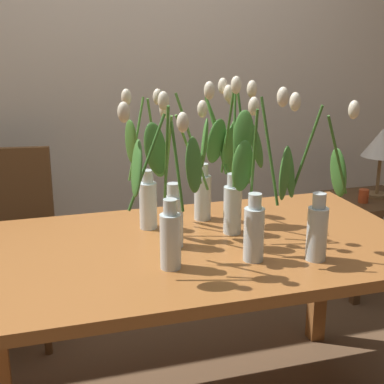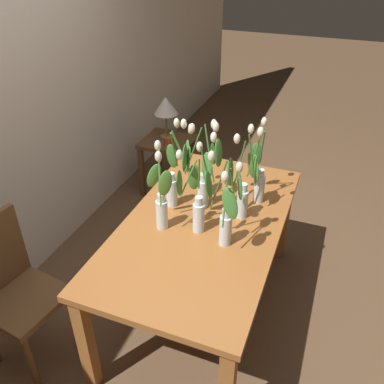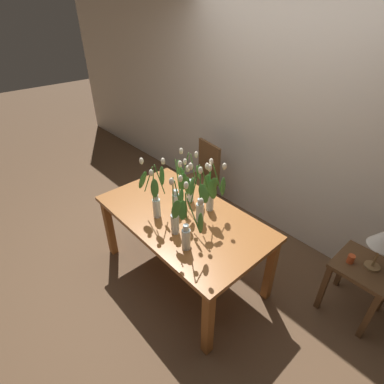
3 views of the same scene
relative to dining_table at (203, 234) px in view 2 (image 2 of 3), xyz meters
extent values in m
plane|color=brown|center=(0.00, 0.00, -0.65)|extent=(18.00, 18.00, 0.00)
cube|color=#A3602D|center=(0.00, 0.00, 0.07)|extent=(1.60, 0.90, 0.04)
cube|color=#A3602D|center=(0.74, -0.39, -0.30)|extent=(0.07, 0.07, 0.70)
cube|color=#A3602D|center=(-0.74, 0.39, -0.30)|extent=(0.07, 0.07, 0.70)
cube|color=#A3602D|center=(0.74, 0.39, -0.30)|extent=(0.07, 0.07, 0.70)
cylinder|color=silver|center=(0.16, 0.06, 0.18)|extent=(0.07, 0.07, 0.18)
cylinder|color=silver|center=(0.16, 0.06, 0.30)|extent=(0.04, 0.04, 0.05)
cylinder|color=silver|center=(0.16, 0.06, 0.15)|extent=(0.06, 0.06, 0.11)
cylinder|color=#3D752D|center=(0.16, 0.13, 0.46)|extent=(0.01, 0.11, 0.32)
ellipsoid|color=#F2E5C6|center=(0.16, 0.18, 0.63)|extent=(0.04, 0.04, 0.06)
ellipsoid|color=#427F33|center=(0.13, 0.17, 0.42)|extent=(0.11, 0.03, 0.18)
cylinder|color=#3D752D|center=(0.19, 0.04, 0.46)|extent=(0.05, 0.05, 0.34)
ellipsoid|color=#F2E5C6|center=(0.20, 0.02, 0.63)|extent=(0.04, 0.04, 0.06)
ellipsoid|color=#427F33|center=(0.23, 0.03, 0.43)|extent=(0.11, 0.08, 0.18)
cylinder|color=#3D752D|center=(0.14, 0.02, 0.47)|extent=(0.03, 0.08, 0.35)
ellipsoid|color=#F2E5C6|center=(0.13, -0.02, 0.65)|extent=(0.04, 0.04, 0.06)
ellipsoid|color=#427F33|center=(0.16, -0.03, 0.48)|extent=(0.09, 0.06, 0.18)
cylinder|color=silver|center=(-0.13, 0.21, 0.18)|extent=(0.07, 0.07, 0.18)
cylinder|color=silver|center=(-0.13, 0.21, 0.30)|extent=(0.04, 0.04, 0.05)
cylinder|color=silver|center=(-0.13, 0.21, 0.15)|extent=(0.06, 0.06, 0.11)
cylinder|color=#56933D|center=(-0.17, 0.19, 0.44)|extent=(0.07, 0.04, 0.30)
ellipsoid|color=#F2E5C6|center=(-0.21, 0.17, 0.60)|extent=(0.04, 0.04, 0.06)
ellipsoid|color=#4C8E38|center=(-0.20, 0.15, 0.44)|extent=(0.06, 0.11, 0.18)
cylinder|color=#56933D|center=(-0.10, 0.22, 0.44)|extent=(0.05, 0.03, 0.30)
ellipsoid|color=#F2E5C6|center=(-0.08, 0.24, 0.59)|extent=(0.04, 0.04, 0.06)
ellipsoid|color=#4C8E38|center=(-0.08, 0.27, 0.40)|extent=(0.06, 0.12, 0.18)
cylinder|color=silver|center=(0.10, 0.25, 0.18)|extent=(0.07, 0.07, 0.18)
cylinder|color=silver|center=(0.10, 0.25, 0.30)|extent=(0.04, 0.04, 0.05)
cylinder|color=silver|center=(0.10, 0.25, 0.15)|extent=(0.06, 0.06, 0.11)
cylinder|color=#478433|center=(0.14, 0.19, 0.44)|extent=(0.08, 0.10, 0.29)
ellipsoid|color=#F2E5C6|center=(0.18, 0.15, 0.59)|extent=(0.04, 0.04, 0.06)
ellipsoid|color=#427F33|center=(0.19, 0.18, 0.42)|extent=(0.11, 0.07, 0.18)
cylinder|color=#478433|center=(0.14, 0.19, 0.44)|extent=(0.08, 0.10, 0.28)
ellipsoid|color=#F2E5C6|center=(0.18, 0.15, 0.59)|extent=(0.04, 0.04, 0.06)
ellipsoid|color=#427F33|center=(0.19, 0.18, 0.37)|extent=(0.09, 0.07, 0.18)
cylinder|color=#478433|center=(0.17, 0.25, 0.44)|extent=(0.12, 0.02, 0.28)
ellipsoid|color=#F2E5C6|center=(0.23, 0.26, 0.59)|extent=(0.04, 0.04, 0.06)
ellipsoid|color=#427F33|center=(0.21, 0.29, 0.38)|extent=(0.04, 0.08, 0.18)
cylinder|color=#478433|center=(0.13, 0.19, 0.45)|extent=(0.06, 0.11, 0.30)
ellipsoid|color=#F2E5C6|center=(0.16, 0.13, 0.61)|extent=(0.04, 0.04, 0.06)
ellipsoid|color=#427F33|center=(0.18, 0.16, 0.39)|extent=(0.09, 0.06, 0.17)
cylinder|color=silver|center=(-0.08, 0.00, 0.18)|extent=(0.07, 0.07, 0.18)
cylinder|color=silver|center=(-0.08, 0.00, 0.30)|extent=(0.04, 0.04, 0.05)
cylinder|color=silver|center=(-0.08, 0.00, 0.15)|extent=(0.06, 0.06, 0.11)
cylinder|color=#56933D|center=(-0.02, 0.02, 0.43)|extent=(0.11, 0.05, 0.26)
ellipsoid|color=#F2E5C6|center=(0.03, 0.04, 0.57)|extent=(0.04, 0.04, 0.06)
ellipsoid|color=#427F33|center=(0.01, 0.06, 0.38)|extent=(0.05, 0.08, 0.17)
cylinder|color=#56933D|center=(-0.08, 0.06, 0.43)|extent=(0.01, 0.10, 0.25)
ellipsoid|color=#F2E5C6|center=(-0.08, 0.11, 0.56)|extent=(0.04, 0.04, 0.06)
ellipsoid|color=#427F33|center=(-0.11, 0.10, 0.40)|extent=(0.09, 0.02, 0.18)
cylinder|color=#56933D|center=(-0.02, -0.02, 0.46)|extent=(0.11, 0.04, 0.33)
ellipsoid|color=#F2E5C6|center=(0.03, -0.04, 0.64)|extent=(0.04, 0.04, 0.06)
ellipsoid|color=#427F33|center=(0.03, -0.01, 0.46)|extent=(0.06, 0.08, 0.17)
cylinder|color=silver|center=(0.34, -0.25, 0.18)|extent=(0.07, 0.07, 0.18)
cylinder|color=silver|center=(0.34, -0.25, 0.30)|extent=(0.04, 0.04, 0.05)
cylinder|color=silver|center=(0.34, -0.25, 0.15)|extent=(0.06, 0.06, 0.11)
cylinder|color=#3D752D|center=(0.30, -0.21, 0.45)|extent=(0.07, 0.07, 0.31)
ellipsoid|color=#F2E5C6|center=(0.27, -0.18, 0.61)|extent=(0.04, 0.04, 0.06)
ellipsoid|color=#427F33|center=(0.25, -0.20, 0.39)|extent=(0.08, 0.09, 0.17)
cylinder|color=#3D752D|center=(0.40, -0.23, 0.44)|extent=(0.11, 0.04, 0.27)
ellipsoid|color=#F2E5C6|center=(0.46, -0.21, 0.58)|extent=(0.04, 0.04, 0.06)
ellipsoid|color=#427F33|center=(0.44, -0.19, 0.37)|extent=(0.06, 0.08, 0.18)
cylinder|color=silver|center=(0.14, -0.19, 0.18)|extent=(0.07, 0.07, 0.18)
cylinder|color=silver|center=(0.14, -0.19, 0.30)|extent=(0.04, 0.04, 0.05)
cylinder|color=silver|center=(0.14, -0.19, 0.15)|extent=(0.06, 0.06, 0.11)
cylinder|color=#3D752D|center=(0.14, -0.16, 0.44)|extent=(0.02, 0.06, 0.30)
ellipsoid|color=#F2E5C6|center=(0.15, -0.13, 0.59)|extent=(0.04, 0.04, 0.06)
ellipsoid|color=#427F33|center=(0.12, -0.11, 0.40)|extent=(0.10, 0.05, 0.18)
cylinder|color=#3D752D|center=(0.17, -0.23, 0.46)|extent=(0.06, 0.06, 0.34)
ellipsoid|color=#F2E5C6|center=(0.19, -0.25, 0.63)|extent=(0.04, 0.04, 0.06)
ellipsoid|color=#427F33|center=(0.22, -0.24, 0.39)|extent=(0.09, 0.09, 0.18)
cylinder|color=silver|center=(-0.14, -0.18, 0.18)|extent=(0.07, 0.07, 0.18)
cylinder|color=silver|center=(-0.14, -0.18, 0.30)|extent=(0.04, 0.04, 0.05)
cylinder|color=silver|center=(-0.14, -0.18, 0.15)|extent=(0.06, 0.06, 0.11)
cylinder|color=#3D752D|center=(-0.21, -0.19, 0.45)|extent=(0.13, 0.03, 0.29)
ellipsoid|color=#F2E5C6|center=(-0.28, -0.20, 0.60)|extent=(0.04, 0.04, 0.06)
ellipsoid|color=#427F33|center=(-0.25, -0.22, 0.44)|extent=(0.06, 0.12, 0.18)
cylinder|color=#3D752D|center=(-0.14, -0.12, 0.45)|extent=(0.01, 0.09, 0.31)
ellipsoid|color=#F2E5C6|center=(-0.13, -0.08, 0.61)|extent=(0.04, 0.04, 0.06)
ellipsoid|color=#427F33|center=(-0.16, -0.08, 0.46)|extent=(0.09, 0.05, 0.18)
cylinder|color=#3D752D|center=(-0.12, -0.20, 0.43)|extent=(0.03, 0.05, 0.27)
ellipsoid|color=#F2E5C6|center=(-0.11, -0.22, 0.57)|extent=(0.04, 0.04, 0.06)
ellipsoid|color=#427F33|center=(-0.08, -0.22, 0.44)|extent=(0.08, 0.07, 0.17)
cube|color=brown|center=(-0.69, 0.82, -0.20)|extent=(0.45, 0.45, 0.04)
cylinder|color=brown|center=(-0.54, 0.62, -0.43)|extent=(0.04, 0.04, 0.43)
cylinder|color=brown|center=(-0.88, 0.67, -0.43)|extent=(0.04, 0.04, 0.43)
cylinder|color=brown|center=(-0.49, 0.96, -0.43)|extent=(0.04, 0.04, 0.43)
cube|color=brown|center=(1.32, 0.84, -0.12)|extent=(0.44, 0.44, 0.04)
cube|color=brown|center=(1.13, 0.65, -0.39)|extent=(0.04, 0.04, 0.51)
cube|color=brown|center=(1.51, 0.65, -0.39)|extent=(0.04, 0.04, 0.51)
cube|color=brown|center=(1.13, 1.03, -0.39)|extent=(0.04, 0.04, 0.51)
cube|color=brown|center=(1.51, 1.03, -0.39)|extent=(0.04, 0.04, 0.51)
cylinder|color=olive|center=(1.36, 0.86, -0.09)|extent=(0.12, 0.12, 0.02)
cylinder|color=olive|center=(1.36, 0.86, 0.03)|extent=(0.02, 0.02, 0.22)
cone|color=silver|center=(1.36, 0.86, 0.22)|extent=(0.22, 0.22, 0.16)
cylinder|color=#CC4C23|center=(1.22, 0.78, -0.06)|extent=(0.06, 0.06, 0.07)
camera|label=1|loc=(-0.53, -1.72, 0.82)|focal=50.48mm
camera|label=2|loc=(-1.83, -0.64, 1.55)|focal=38.09mm
camera|label=3|loc=(1.63, -1.34, 1.72)|focal=27.62mm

